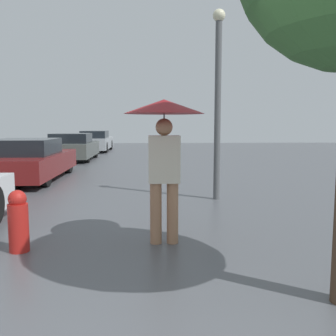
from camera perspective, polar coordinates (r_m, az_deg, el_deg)
name	(u,v)px	position (r m, az deg, el deg)	size (l,w,h in m)	color
pedestrian	(164,131)	(4.84, -0.60, 5.59)	(1.04, 1.04, 1.89)	#9E7051
parked_car_second	(27,160)	(11.39, -20.65, 1.10)	(1.89, 4.42, 1.17)	maroon
parked_car_third	(72,147)	(17.07, -14.40, 3.07)	(1.85, 3.85, 1.18)	#4C514C
parked_car_farthest	(95,141)	(22.56, -11.01, 3.99)	(1.68, 4.55, 1.20)	#9EA3A8
street_lamp	(218,93)	(7.89, 7.61, 11.32)	(0.25, 0.25, 3.87)	#515456
fire_hydrant	(18,221)	(5.02, -21.85, -7.53)	(0.24, 0.24, 0.77)	#B21E19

